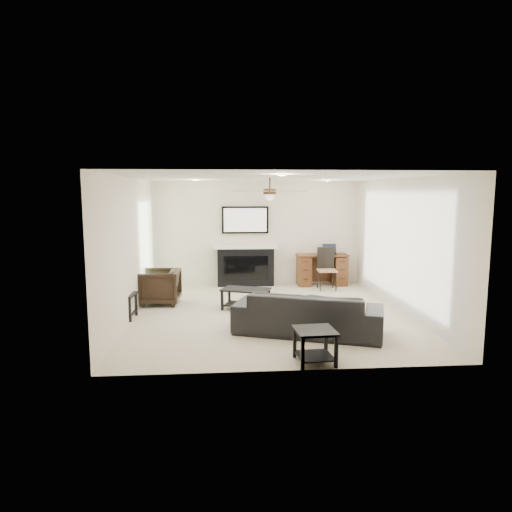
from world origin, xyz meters
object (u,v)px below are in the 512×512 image
(coffee_table, at_px, (246,299))
(fireplace_unit, at_px, (246,246))
(sofa, at_px, (308,313))
(armchair, at_px, (160,287))
(desk, at_px, (322,269))

(coffee_table, distance_m, fireplace_unit, 2.36)
(sofa, height_order, fireplace_unit, fireplace_unit)
(armchair, height_order, fireplace_unit, fireplace_unit)
(coffee_table, bearing_deg, armchair, -177.65)
(sofa, height_order, coffee_table, sofa)
(armchair, bearing_deg, coffee_table, 75.19)
(coffee_table, bearing_deg, fireplace_unit, 107.19)
(armchair, bearing_deg, desk, 117.08)
(sofa, bearing_deg, fireplace_unit, -58.75)
(armchair, height_order, desk, desk)
(armchair, distance_m, coffee_table, 1.79)
(armchair, height_order, coffee_table, armchair)
(coffee_table, distance_m, desk, 2.94)
(fireplace_unit, distance_m, desk, 1.93)
(fireplace_unit, xyz_separation_m, desk, (1.84, -0.05, -0.57))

